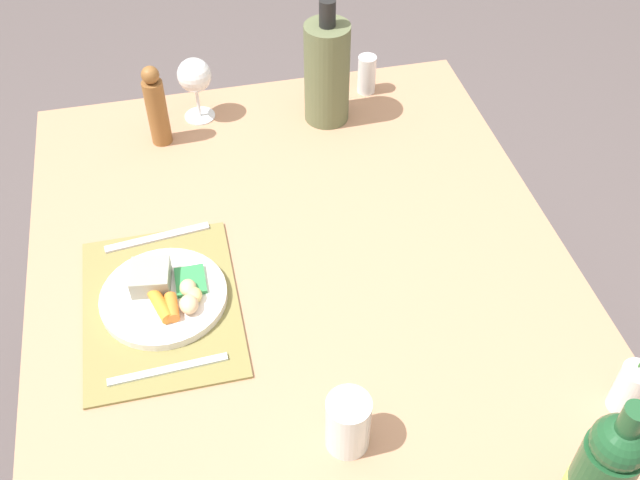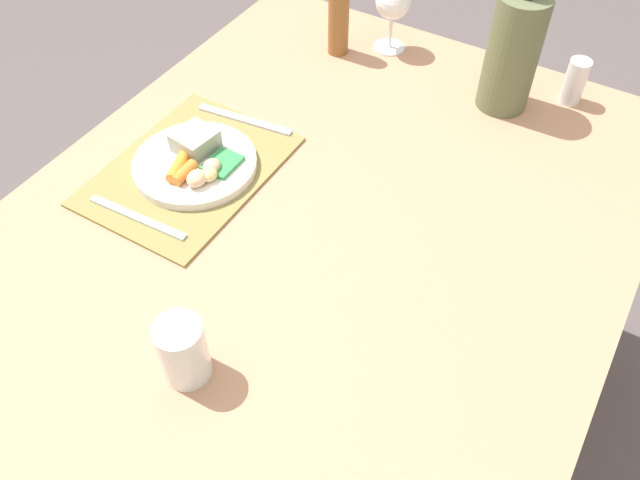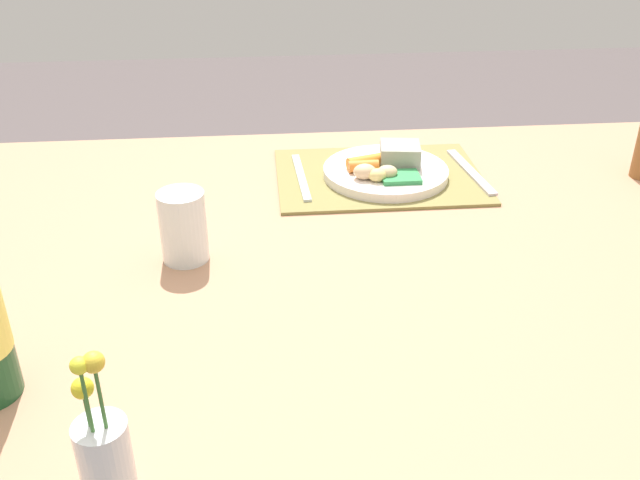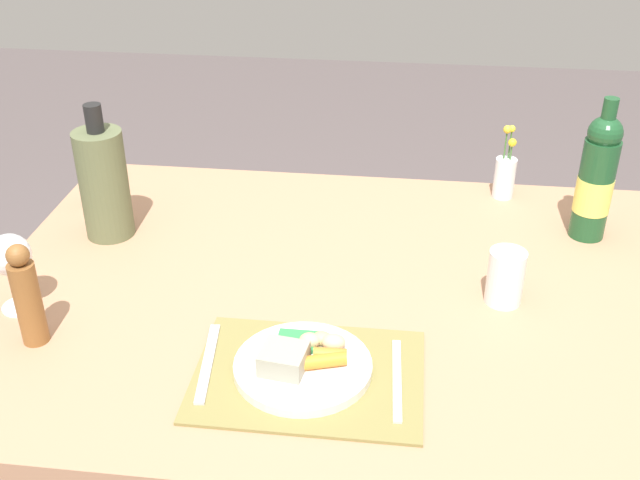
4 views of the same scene
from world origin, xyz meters
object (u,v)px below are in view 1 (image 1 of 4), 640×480
Objects in this scene: fork at (158,237)px; knife at (168,369)px; dinner_plate at (164,294)px; pepper_mill at (156,107)px; dining_table at (313,329)px; flower_vase at (632,386)px; wine_glass at (195,77)px; cooler_bottle at (327,72)px; water_tumbler at (348,425)px; salt_shaker at (367,74)px.

fork and knife have the same top height.
knife is at bearing -2.76° from dinner_plate.
pepper_mill is at bearing 174.03° from knife.
dining_table is at bearing 23.30° from pepper_mill.
dinner_plate is at bearing -118.53° from flower_vase.
dinner_plate is 1.12× the size of fork.
wine_glass is at bearing -167.25° from dining_table.
fork reaches higher than dining_table.
dinner_plate is 1.50× the size of wine_glass.
flower_vase is (0.56, 0.72, 0.05)m from fork.
dining_table is 7.96× the size of flower_vase.
knife is 0.68× the size of cooler_bottle.
flower_vase is (0.23, 0.73, 0.05)m from knife.
knife is 1.87× the size of water_tumbler.
salt_shaker is (-0.93, 0.29, 0.00)m from water_tumbler.
knife is at bearing -126.04° from water_tumbler.
water_tumbler is 0.60× the size of flower_vase.
knife is at bearing -70.03° from dining_table.
knife is 0.74m from wine_glass.
pepper_mill reaches higher than water_tumbler.
salt_shaker is at bearing 124.83° from cooler_bottle.
knife is at bearing -107.65° from flower_vase.
cooler_bottle is at bearing 169.02° from water_tumbler.
fork is at bearing -52.31° from cooler_bottle.
knife is 0.66m from pepper_mill.
salt_shaker is at bearing -169.81° from flower_vase.
dining_table is 0.31m from knife.
flower_vase is (0.33, 0.45, 0.14)m from dining_table.
dinner_plate is 2.41× the size of salt_shaker.
wine_glass is (-0.40, 0.13, 0.10)m from fork.
pepper_mill is at bearing 176.39° from dinner_plate.
fork is 0.55m from cooler_bottle.
dining_table is 0.36m from fork.
wine_glass is (-0.07, -0.30, -0.01)m from cooler_bottle.
pepper_mill is at bearing -52.01° from wine_glass.
wine_glass is at bearing -171.72° from water_tumbler.
water_tumbler is at bearing -10.98° from cooler_bottle.
salt_shaker is (-0.09, 0.52, -0.05)m from pepper_mill.
dining_table is at bearing 43.75° from fork.
salt_shaker is (-0.64, 0.28, 0.13)m from dining_table.
pepper_mill is 1.26× the size of wine_glass.
dinner_plate is 1.18× the size of pepper_mill.
water_tumbler is (0.36, 0.26, 0.03)m from dinner_plate.
pepper_mill is at bearing -164.81° from water_tumbler.
knife is 0.93m from salt_shaker.
wine_glass is (-0.62, -0.14, 0.20)m from dining_table.
water_tumbler is at bearing 15.19° from pepper_mill.
water_tumbler is at bearing 20.30° from fork.
dinner_plate is 0.80m from salt_shaker.
dining_table is 13.24× the size of water_tumbler.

